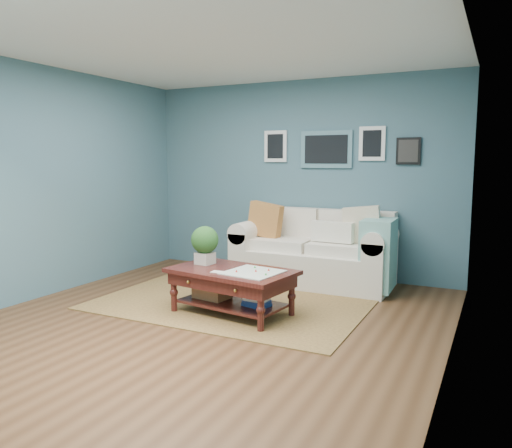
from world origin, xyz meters
The scene contains 4 objects.
room_shell centered at (0.01, 0.06, 1.36)m, with size 5.00×5.02×2.70m.
area_rug centered at (-0.11, 0.93, 0.01)m, with size 2.97×2.38×0.01m, color brown.
loveseat centered at (0.49, 2.03, 0.43)m, with size 2.07×0.94×1.06m.
coffee_table centered at (0.03, 0.40, 0.40)m, with size 1.37×0.92×0.90m.
Camera 1 is at (2.57, -4.06, 1.61)m, focal length 35.00 mm.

